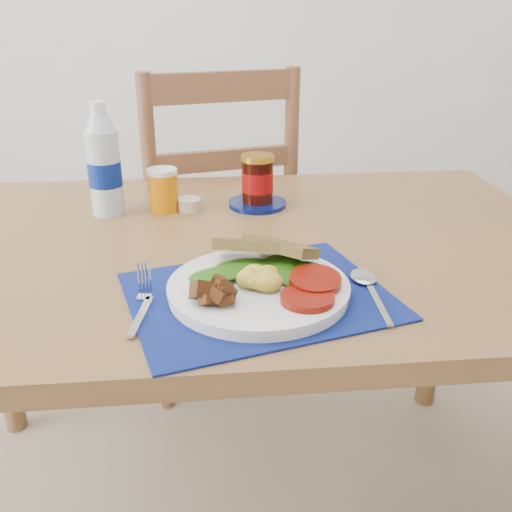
{
  "coord_description": "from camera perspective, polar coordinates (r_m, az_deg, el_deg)",
  "views": [
    {
      "loc": [
        -0.05,
        -0.85,
        1.18
      ],
      "look_at": [
        0.03,
        -0.01,
        0.8
      ],
      "focal_mm": 40.0,
      "sensor_mm": 36.0,
      "label": 1
    }
  ],
  "objects": [
    {
      "name": "table",
      "position": [
        1.17,
        -2.57,
        -2.09
      ],
      "size": [
        1.4,
        0.9,
        0.75
      ],
      "color": "brown",
      "rests_on": "ground"
    },
    {
      "name": "chair_far",
      "position": [
        1.75,
        -4.34,
        5.24
      ],
      "size": [
        0.55,
        0.54,
        1.25
      ],
      "rotation": [
        0.0,
        0.0,
        3.38
      ],
      "color": "brown",
      "rests_on": "ground"
    },
    {
      "name": "placemat",
      "position": [
        0.91,
        0.25,
        -3.99
      ],
      "size": [
        0.47,
        0.41,
        0.0
      ],
      "primitive_type": "cube",
      "rotation": [
        0.0,
        0.0,
        0.26
      ],
      "color": "black",
      "rests_on": "table"
    },
    {
      "name": "breakfast_plate",
      "position": [
        0.9,
        -0.08,
        -2.9
      ],
      "size": [
        0.29,
        0.29,
        0.07
      ],
      "rotation": [
        0.0,
        0.0,
        -0.43
      ],
      "color": "silver",
      "rests_on": "placemat"
    },
    {
      "name": "fork",
      "position": [
        0.9,
        -11.25,
        -4.72
      ],
      "size": [
        0.03,
        0.17,
        0.0
      ],
      "rotation": [
        0.0,
        0.0,
        -0.17
      ],
      "color": "#B2B5BA",
      "rests_on": "placemat"
    },
    {
      "name": "spoon",
      "position": [
        0.95,
        11.11,
        -2.94
      ],
      "size": [
        0.04,
        0.19,
        0.01
      ],
      "rotation": [
        0.0,
        0.0,
        -0.04
      ],
      "color": "#B2B5BA",
      "rests_on": "placemat"
    },
    {
      "name": "water_bottle",
      "position": [
        1.29,
        -14.94,
        8.68
      ],
      "size": [
        0.07,
        0.07,
        0.25
      ],
      "color": "#ADBFCC",
      "rests_on": "table"
    },
    {
      "name": "juice_glass",
      "position": [
        1.3,
        -9.25,
        6.42
      ],
      "size": [
        0.07,
        0.07,
        0.09
      ],
      "primitive_type": "cylinder",
      "color": "#D37105",
      "rests_on": "table"
    },
    {
      "name": "ramekin",
      "position": [
        1.31,
        -6.71,
        5.15
      ],
      "size": [
        0.05,
        0.05,
        0.03
      ],
      "primitive_type": "cylinder",
      "color": "#C3AD8F",
      "rests_on": "table"
    },
    {
      "name": "jam_on_saucer",
      "position": [
        1.31,
        0.15,
        7.23
      ],
      "size": [
        0.13,
        0.13,
        0.12
      ],
      "color": "#040F4C",
      "rests_on": "table"
    }
  ]
}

